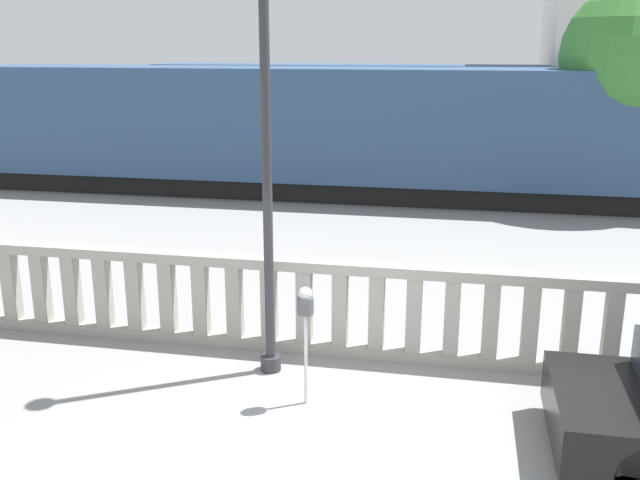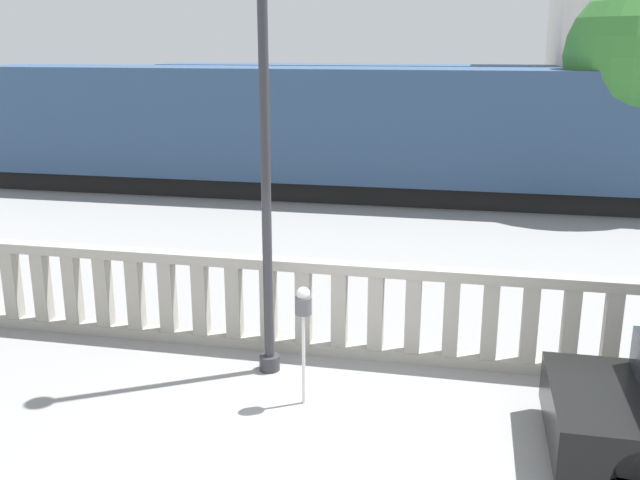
% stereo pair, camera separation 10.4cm
% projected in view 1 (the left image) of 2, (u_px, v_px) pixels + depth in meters
% --- Properties ---
extents(ground_plane, '(160.00, 160.00, 0.00)m').
position_uv_depth(ground_plane, '(324.00, 451.00, 7.52)').
color(ground_plane, gray).
extents(balustrade, '(15.26, 0.24, 1.32)m').
position_uv_depth(balustrade, '(358.00, 310.00, 9.63)').
color(balustrade, '#9E998E').
rests_on(balustrade, ground).
extents(lamppost, '(0.32, 0.32, 5.68)m').
position_uv_depth(lamppost, '(266.00, 127.00, 8.53)').
color(lamppost, '#2D2D33').
rests_on(lamppost, ground).
extents(parking_meter, '(0.19, 0.19, 1.46)m').
position_uv_depth(parking_meter, '(305.00, 309.00, 8.20)').
color(parking_meter, silver).
rests_on(parking_meter, ground).
extents(train_near, '(22.60, 2.67, 4.12)m').
position_uv_depth(train_near, '(375.00, 131.00, 19.36)').
color(train_near, black).
rests_on(train_near, ground).
extents(train_far, '(24.29, 2.91, 3.84)m').
position_uv_depth(train_far, '(429.00, 101.00, 31.14)').
color(train_far, black).
rests_on(train_far, ground).
extents(tree_left, '(3.64, 3.64, 5.66)m').
position_uv_depth(tree_left, '(634.00, 57.00, 17.67)').
color(tree_left, brown).
rests_on(tree_left, ground).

